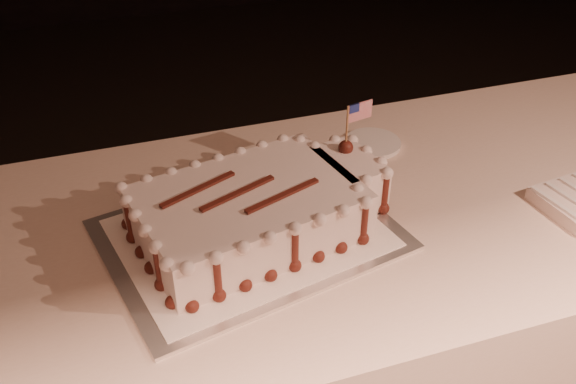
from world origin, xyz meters
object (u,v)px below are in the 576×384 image
object	(u,v)px
banquet_table	(358,328)
sheet_cake	(261,208)
cake_board	(249,235)
side_plate	(372,143)

from	to	relation	value
banquet_table	sheet_cake	world-z (taller)	sheet_cake
banquet_table	cake_board	world-z (taller)	cake_board
cake_board	sheet_cake	xyz separation A→B (m)	(0.03, 0.01, 0.05)
cake_board	side_plate	xyz separation A→B (m)	(0.37, 0.24, 0.00)
banquet_table	cake_board	distance (m)	0.46
cake_board	sheet_cake	distance (m)	0.06
banquet_table	cake_board	bearing A→B (deg)	-174.66
side_plate	sheet_cake	bearing A→B (deg)	-145.77
sheet_cake	side_plate	world-z (taller)	sheet_cake
side_plate	cake_board	bearing A→B (deg)	-147.17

